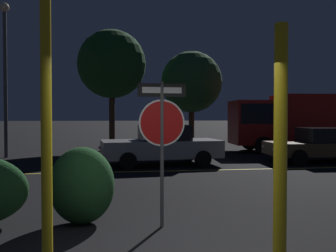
{
  "coord_description": "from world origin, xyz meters",
  "views": [
    {
      "loc": [
        -0.72,
        -4.36,
        1.85
      ],
      "look_at": [
        0.42,
        3.77,
        1.62
      ],
      "focal_mm": 40.0,
      "sensor_mm": 36.0,
      "label": 1
    }
  ],
  "objects_px": {
    "stop_sign": "(162,125)",
    "yellow_pole_left": "(46,143)",
    "passing_car_2": "(161,145)",
    "yellow_pole_right": "(280,144)",
    "passing_car_3": "(321,145)",
    "hedge_bush_2": "(82,185)",
    "tree_2": "(112,64)",
    "delivery_truck": "(289,120)",
    "street_lamp": "(5,62)",
    "tree_1": "(191,82)"
  },
  "relations": [
    {
      "from": "stop_sign",
      "to": "tree_2",
      "type": "bearing_deg",
      "value": 90.02
    },
    {
      "from": "hedge_bush_2",
      "to": "passing_car_2",
      "type": "distance_m",
      "value": 7.69
    },
    {
      "from": "yellow_pole_left",
      "to": "passing_car_2",
      "type": "relative_size",
      "value": 0.68
    },
    {
      "from": "yellow_pole_right",
      "to": "street_lamp",
      "type": "bearing_deg",
      "value": 117.93
    },
    {
      "from": "passing_car_2",
      "to": "tree_1",
      "type": "bearing_deg",
      "value": -25.93
    },
    {
      "from": "tree_1",
      "to": "tree_2",
      "type": "relative_size",
      "value": 0.84
    },
    {
      "from": "hedge_bush_2",
      "to": "tree_2",
      "type": "relative_size",
      "value": 0.2
    },
    {
      "from": "tree_2",
      "to": "yellow_pole_left",
      "type": "bearing_deg",
      "value": -91.87
    },
    {
      "from": "passing_car_2",
      "to": "delivery_truck",
      "type": "xyz_separation_m",
      "value": [
        7.11,
        4.31,
        0.88
      ]
    },
    {
      "from": "yellow_pole_right",
      "to": "passing_car_3",
      "type": "bearing_deg",
      "value": 57.27
    },
    {
      "from": "yellow_pole_left",
      "to": "delivery_truck",
      "type": "distance_m",
      "value": 16.91
    },
    {
      "from": "yellow_pole_left",
      "to": "tree_2",
      "type": "height_order",
      "value": "tree_2"
    },
    {
      "from": "yellow_pole_right",
      "to": "passing_car_2",
      "type": "bearing_deg",
      "value": 92.05
    },
    {
      "from": "passing_car_2",
      "to": "yellow_pole_right",
      "type": "bearing_deg",
      "value": 176.19
    },
    {
      "from": "hedge_bush_2",
      "to": "tree_2",
      "type": "height_order",
      "value": "tree_2"
    },
    {
      "from": "stop_sign",
      "to": "passing_car_3",
      "type": "distance_m",
      "value": 10.65
    },
    {
      "from": "delivery_truck",
      "to": "tree_1",
      "type": "xyz_separation_m",
      "value": [
        -4.52,
        2.78,
        2.13
      ]
    },
    {
      "from": "tree_1",
      "to": "hedge_bush_2",
      "type": "bearing_deg",
      "value": -108.58
    },
    {
      "from": "yellow_pole_left",
      "to": "yellow_pole_right",
      "type": "bearing_deg",
      "value": 4.42
    },
    {
      "from": "hedge_bush_2",
      "to": "passing_car_3",
      "type": "relative_size",
      "value": 0.3
    },
    {
      "from": "delivery_truck",
      "to": "street_lamp",
      "type": "relative_size",
      "value": 0.91
    },
    {
      "from": "stop_sign",
      "to": "delivery_truck",
      "type": "height_order",
      "value": "delivery_truck"
    },
    {
      "from": "stop_sign",
      "to": "yellow_pole_left",
      "type": "height_order",
      "value": "yellow_pole_left"
    },
    {
      "from": "tree_2",
      "to": "passing_car_3",
      "type": "bearing_deg",
      "value": -39.76
    },
    {
      "from": "tree_1",
      "to": "delivery_truck",
      "type": "bearing_deg",
      "value": -31.59
    },
    {
      "from": "yellow_pole_left",
      "to": "tree_1",
      "type": "relative_size",
      "value": 0.56
    },
    {
      "from": "yellow_pole_right",
      "to": "delivery_truck",
      "type": "xyz_separation_m",
      "value": [
        6.77,
        13.74,
        0.12
      ]
    },
    {
      "from": "passing_car_3",
      "to": "tree_1",
      "type": "bearing_deg",
      "value": 31.34
    },
    {
      "from": "delivery_truck",
      "to": "hedge_bush_2",
      "type": "bearing_deg",
      "value": 145.06
    },
    {
      "from": "yellow_pole_right",
      "to": "passing_car_3",
      "type": "height_order",
      "value": "yellow_pole_right"
    },
    {
      "from": "yellow_pole_right",
      "to": "passing_car_3",
      "type": "xyz_separation_m",
      "value": [
        6.04,
        9.4,
        -0.82
      ]
    },
    {
      "from": "yellow_pole_right",
      "to": "hedge_bush_2",
      "type": "relative_size",
      "value": 2.27
    },
    {
      "from": "stop_sign",
      "to": "hedge_bush_2",
      "type": "height_order",
      "value": "stop_sign"
    },
    {
      "from": "stop_sign",
      "to": "yellow_pole_right",
      "type": "relative_size",
      "value": 0.8
    },
    {
      "from": "passing_car_3",
      "to": "tree_1",
      "type": "relative_size",
      "value": 0.79
    },
    {
      "from": "delivery_truck",
      "to": "yellow_pole_right",
      "type": "bearing_deg",
      "value": 157.64
    },
    {
      "from": "yellow_pole_right",
      "to": "passing_car_3",
      "type": "distance_m",
      "value": 11.21
    },
    {
      "from": "yellow_pole_right",
      "to": "delivery_truck",
      "type": "distance_m",
      "value": 15.32
    },
    {
      "from": "passing_car_2",
      "to": "tree_1",
      "type": "xyz_separation_m",
      "value": [
        2.59,
        7.09,
        3.01
      ]
    },
    {
      "from": "yellow_pole_left",
      "to": "passing_car_2",
      "type": "bearing_deg",
      "value": 75.85
    },
    {
      "from": "passing_car_3",
      "to": "tree_2",
      "type": "distance_m",
      "value": 11.47
    },
    {
      "from": "passing_car_3",
      "to": "tree_1",
      "type": "height_order",
      "value": "tree_1"
    },
    {
      "from": "yellow_pole_left",
      "to": "yellow_pole_right",
      "type": "distance_m",
      "value": 2.78
    },
    {
      "from": "delivery_truck",
      "to": "tree_2",
      "type": "distance_m",
      "value": 9.83
    },
    {
      "from": "yellow_pole_right",
      "to": "hedge_bush_2",
      "type": "height_order",
      "value": "yellow_pole_right"
    },
    {
      "from": "yellow_pole_left",
      "to": "passing_car_2",
      "type": "xyz_separation_m",
      "value": [
        2.43,
        9.65,
        -0.81
      ]
    },
    {
      "from": "hedge_bush_2",
      "to": "stop_sign",
      "type": "bearing_deg",
      "value": -15.37
    },
    {
      "from": "passing_car_3",
      "to": "street_lamp",
      "type": "relative_size",
      "value": 0.64
    },
    {
      "from": "hedge_bush_2",
      "to": "tree_1",
      "type": "xyz_separation_m",
      "value": [
        4.85,
        14.44,
        3.09
      ]
    },
    {
      "from": "tree_2",
      "to": "passing_car_2",
      "type": "bearing_deg",
      "value": -74.53
    }
  ]
}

